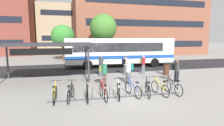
# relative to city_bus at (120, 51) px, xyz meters

# --- Properties ---
(ground) EXTENTS (200.00, 200.00, 0.00)m
(ground) POSITION_rel_city_bus_xyz_m (-2.64, -10.35, -1.78)
(ground) COLOR gray
(bus_lane_asphalt) EXTENTS (80.00, 7.20, 0.01)m
(bus_lane_asphalt) POSITION_rel_city_bus_xyz_m (-2.64, 0.00, -1.77)
(bus_lane_asphalt) COLOR #232326
(bus_lane_asphalt) RESTS_ON ground
(city_bus) EXTENTS (12.14, 3.18, 3.20)m
(city_bus) POSITION_rel_city_bus_xyz_m (0.00, 0.00, 0.00)
(city_bus) COLOR white
(city_bus) RESTS_ON ground
(bike_rack) EXTENTS (7.40, 0.37, 0.70)m
(bike_rack) POSITION_rel_city_bus_xyz_m (-3.36, -10.46, -1.68)
(bike_rack) COLOR #47474C
(bike_rack) RESTS_ON ground
(parked_bicycle_yellow_0) EXTENTS (0.52, 1.72, 0.99)m
(parked_bicycle_yellow_0) POSITION_rel_city_bus_xyz_m (-6.65, -10.24, -1.39)
(parked_bicycle_yellow_0) COLOR black
(parked_bicycle_yellow_0) RESTS_ON ground
(parked_bicycle_black_1) EXTENTS (0.56, 1.69, 0.99)m
(parked_bicycle_black_1) POSITION_rel_city_bus_xyz_m (-5.88, -10.28, -1.39)
(parked_bicycle_black_1) COLOR black
(parked_bicycle_black_1) RESTS_ON ground
(parked_bicycle_black_2) EXTENTS (0.52, 1.72, 0.99)m
(parked_bicycle_black_2) POSITION_rel_city_bus_xyz_m (-5.03, -10.46, -1.39)
(parked_bicycle_black_2) COLOR black
(parked_bicycle_black_2) RESTS_ON ground
(parked_bicycle_red_3) EXTENTS (0.52, 1.72, 0.99)m
(parked_bicycle_red_3) POSITION_rel_city_bus_xyz_m (-4.19, -10.52, -1.39)
(parked_bicycle_red_3) COLOR black
(parked_bicycle_red_3) RESTS_ON ground
(parked_bicycle_silver_4) EXTENTS (0.57, 1.69, 0.99)m
(parked_bicycle_silver_4) POSITION_rel_city_bus_xyz_m (-3.35, -10.50, -1.39)
(parked_bicycle_silver_4) COLOR black
(parked_bicycle_silver_4) RESTS_ON ground
(parked_bicycle_blue_5) EXTENTS (0.53, 1.70, 0.99)m
(parked_bicycle_blue_5) POSITION_rel_city_bus_xyz_m (-2.48, -10.39, -1.39)
(parked_bicycle_blue_5) COLOR black
(parked_bicycle_blue_5) RESTS_ON ground
(parked_bicycle_black_6) EXTENTS (0.66, 1.67, 0.99)m
(parked_bicycle_black_6) POSITION_rel_city_bus_xyz_m (-1.66, -10.55, -1.39)
(parked_bicycle_black_6) COLOR black
(parked_bicycle_black_6) RESTS_ON ground
(parked_bicycle_yellow_7) EXTENTS (0.52, 1.72, 0.99)m
(parked_bicycle_yellow_7) POSITION_rel_city_bus_xyz_m (-0.91, -10.57, -1.39)
(parked_bicycle_yellow_7) COLOR black
(parked_bicycle_yellow_7) RESTS_ON ground
(parked_bicycle_black_8) EXTENTS (0.52, 1.72, 0.99)m
(parked_bicycle_black_8) POSITION_rel_city_bus_xyz_m (-0.08, -10.59, -1.39)
(parked_bicycle_black_8) COLOR black
(parked_bicycle_black_8) RESTS_ON ground
(transit_shelter) EXTENTS (7.19, 3.82, 2.87)m
(transit_shelter) POSITION_rel_city_bus_xyz_m (-7.51, -5.14, 0.92)
(transit_shelter) COLOR #38383D
(transit_shelter) RESTS_ON ground
(commuter_teal_pack_0) EXTENTS (0.59, 0.46, 1.69)m
(commuter_teal_pack_0) POSITION_rel_city_bus_xyz_m (-1.78, -7.75, -0.80)
(commuter_teal_pack_0) COLOR #565660
(commuter_teal_pack_0) RESTS_ON ground
(commuter_black_pack_1) EXTENTS (0.54, 0.37, 1.61)m
(commuter_black_pack_1) POSITION_rel_city_bus_xyz_m (1.81, -8.10, -0.85)
(commuter_black_pack_1) COLOR black
(commuter_black_pack_1) RESTS_ON ground
(commuter_black_pack_2) EXTENTS (0.60, 0.56, 1.73)m
(commuter_black_pack_2) POSITION_rel_city_bus_xyz_m (-1.01, -4.70, -0.78)
(commuter_black_pack_2) COLOR #565660
(commuter_black_pack_2) RESTS_ON ground
(commuter_olive_pack_3) EXTENTS (0.58, 0.42, 1.72)m
(commuter_olive_pack_3) POSITION_rel_city_bus_xyz_m (-3.63, -8.05, -0.78)
(commuter_olive_pack_3) COLOR #47382D
(commuter_olive_pack_3) RESTS_ON ground
(commuter_grey_pack_4) EXTENTS (0.56, 0.60, 1.76)m
(commuter_grey_pack_4) POSITION_rel_city_bus_xyz_m (-3.16, -4.67, -0.76)
(commuter_grey_pack_4) COLOR #565660
(commuter_grey_pack_4) RESTS_ON ground
(commuter_olive_pack_5) EXTENTS (0.60, 0.48, 1.69)m
(commuter_olive_pack_5) POSITION_rel_city_bus_xyz_m (0.69, -4.69, -0.80)
(commuter_olive_pack_5) COLOR #565660
(commuter_olive_pack_5) RESTS_ON ground
(trash_bin) EXTENTS (0.55, 0.55, 1.03)m
(trash_bin) POSITION_rel_city_bus_xyz_m (2.53, -5.55, -1.26)
(trash_bin) COLOR #4C2819
(trash_bin) RESTS_ON ground
(street_tree_0) EXTENTS (3.86, 3.86, 6.70)m
(street_tree_0) POSITION_rel_city_bus_xyz_m (-0.62, 6.33, 2.92)
(street_tree_0) COLOR brown
(street_tree_0) RESTS_ON ground
(street_tree_1) EXTENTS (3.25, 3.25, 5.12)m
(street_tree_1) POSITION_rel_city_bus_xyz_m (-6.30, 7.08, 1.75)
(street_tree_1) COLOR brown
(street_tree_1) RESTS_ON ground
(building_right_wing) EXTENTS (25.44, 12.57, 18.22)m
(building_right_wing) POSITION_rel_city_bus_xyz_m (8.51, 16.33, 7.33)
(building_right_wing) COLOR brown
(building_right_wing) RESTS_ON ground
(building_centre_block) EXTENTS (17.36, 13.68, 10.80)m
(building_centre_block) POSITION_rel_city_bus_xyz_m (-3.14, 28.72, 3.62)
(building_centre_block) COLOR tan
(building_centre_block) RESTS_ON ground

